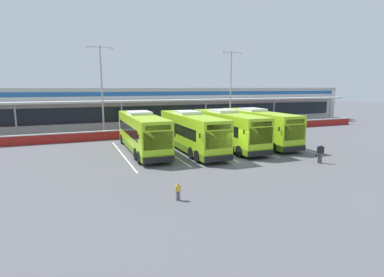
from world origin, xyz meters
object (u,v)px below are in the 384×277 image
coach_bus_left_centre (191,132)px  coach_bus_centre (227,130)px  lamp_post_west (102,86)px  coach_bus_right_centre (257,127)px  lamp_post_centre (231,86)px  pedestrian_with_handbag (320,153)px  pedestrian_child (178,191)px  coach_bus_leftmost (142,133)px

coach_bus_left_centre → coach_bus_centre: size_ratio=1.00×
coach_bus_left_centre → lamp_post_west: 14.60m
coach_bus_right_centre → lamp_post_centre: 11.39m
coach_bus_centre → lamp_post_west: bearing=133.3°
pedestrian_with_handbag → pedestrian_child: (-13.34, -3.20, -0.32)m
coach_bus_left_centre → coach_bus_right_centre: same height
coach_bus_right_centre → pedestrian_child: bearing=-137.5°
coach_bus_leftmost → lamp_post_centre: 18.30m
coach_bus_leftmost → pedestrian_child: 13.24m
coach_bus_leftmost → coach_bus_centre: size_ratio=1.00×
coach_bus_centre → pedestrian_with_handbag: bearing=-67.7°
coach_bus_leftmost → lamp_post_west: bearing=102.7°
coach_bus_leftmost → coach_bus_left_centre: size_ratio=1.00×
coach_bus_leftmost → coach_bus_left_centre: (4.46, -1.41, 0.00)m
pedestrian_child → lamp_post_centre: 28.35m
coach_bus_leftmost → pedestrian_with_handbag: coach_bus_leftmost is taller
coach_bus_left_centre → pedestrian_with_handbag: bearing=-47.5°
coach_bus_right_centre → pedestrian_child: coach_bus_right_centre is taller
coach_bus_centre → lamp_post_centre: size_ratio=1.11×
coach_bus_centre → pedestrian_child: coach_bus_centre is taller
coach_bus_leftmost → coach_bus_right_centre: size_ratio=1.00×
pedestrian_child → coach_bus_leftmost: bearing=85.4°
pedestrian_with_handbag → pedestrian_child: size_ratio=1.61×
coach_bus_centre → pedestrian_with_handbag: 9.64m
coach_bus_centre → lamp_post_west: lamp_post_west is taller
lamp_post_west → lamp_post_centre: bearing=-3.8°
pedestrian_child → lamp_post_west: size_ratio=0.09×
coach_bus_left_centre → pedestrian_with_handbag: 11.60m
coach_bus_leftmost → pedestrian_child: (-1.06, -13.14, -1.24)m
coach_bus_right_centre → pedestrian_child: size_ratio=12.13×
coach_bus_right_centre → lamp_post_west: 19.29m
coach_bus_left_centre → pedestrian_child: (-5.53, -11.73, -1.24)m
lamp_post_centre → pedestrian_child: bearing=-125.3°
coach_bus_leftmost → lamp_post_centre: size_ratio=1.11×
coach_bus_right_centre → pedestrian_with_handbag: coach_bus_right_centre is taller
pedestrian_with_handbag → coach_bus_right_centre: bearing=88.3°
coach_bus_leftmost → pedestrian_with_handbag: 15.82m
pedestrian_child → lamp_post_west: (-1.34, 23.80, 5.75)m
coach_bus_leftmost → coach_bus_right_centre: (12.55, -0.67, 0.00)m
pedestrian_child → coach_bus_centre: bearing=51.2°
pedestrian_with_handbag → lamp_post_west: bearing=125.5°
coach_bus_right_centre → pedestrian_with_handbag: (-0.28, -9.27, -0.93)m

